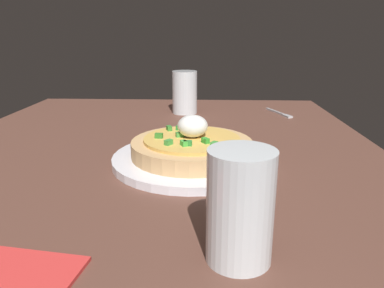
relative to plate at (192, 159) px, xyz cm
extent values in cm
cube|color=brown|center=(6.76, 7.29, -1.65)|extent=(105.18, 86.06, 2.00)
cylinder|color=white|center=(0.00, 0.00, 0.00)|extent=(26.67, 26.67, 1.30)
cylinder|color=tan|center=(0.00, 0.00, 1.94)|extent=(20.26, 20.26, 2.57)
cylinder|color=#E2B053|center=(0.00, 0.00, 3.49)|extent=(16.07, 16.07, 0.53)
ellipsoid|color=white|center=(0.60, -0.08, 5.60)|extent=(5.08, 5.08, 3.70)
cube|color=#337C29|center=(-0.43, 5.45, 4.15)|extent=(0.91, 1.35, 0.80)
cube|color=#43943D|center=(0.43, 2.07, 4.15)|extent=(1.16, 1.47, 0.80)
cube|color=#2B8033|center=(-4.41, 0.46, 4.15)|extent=(0.88, 1.33, 0.80)
cube|color=green|center=(6.07, 1.31, 4.15)|extent=(0.88, 1.33, 0.80)
cube|color=green|center=(-2.89, -2.25, 4.15)|extent=(1.51, 1.40, 0.80)
cube|color=green|center=(-4.08, 3.47, 4.15)|extent=(1.50, 1.41, 0.80)
cube|color=green|center=(-4.90, -3.56, 4.15)|extent=(1.51, 1.31, 0.80)
cube|color=green|center=(-4.48, 1.06, 4.15)|extent=(1.50, 1.30, 0.80)
cube|color=#357F2E|center=(4.52, 4.27, 4.15)|extent=(1.48, 1.19, 0.80)
cube|color=#298032|center=(5.07, 2.55, 4.15)|extent=(1.44, 1.10, 0.80)
cylinder|color=silver|center=(-26.91, -5.67, 4.92)|extent=(6.42, 6.42, 11.15)
cylinder|color=#AD6015|center=(-26.91, -5.67, 3.43)|extent=(5.65, 5.65, 7.36)
cylinder|color=silver|center=(39.30, 3.66, 4.99)|extent=(6.67, 6.67, 11.28)
cylinder|color=#BE7E2B|center=(39.30, 3.66, 3.43)|extent=(5.87, 5.87, 7.36)
cube|color=#B7B7BC|center=(40.75, -21.13, -0.40)|extent=(8.66, 3.87, 0.50)
cube|color=#B7B7BC|center=(35.22, -23.29, -0.40)|extent=(3.12, 2.32, 0.50)
cube|color=red|center=(-32.27, 14.51, -0.45)|extent=(11.81, 11.81, 0.40)
camera|label=1|loc=(-57.78, -2.48, 20.59)|focal=34.00mm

